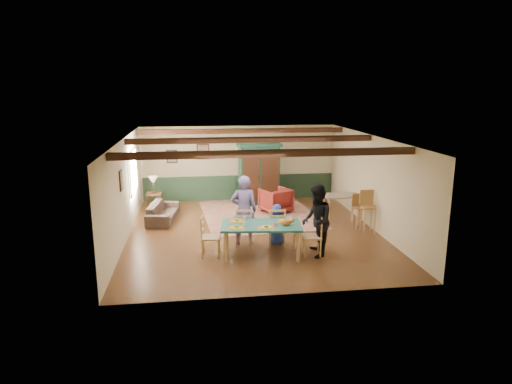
{
  "coord_description": "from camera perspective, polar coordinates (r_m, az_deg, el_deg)",
  "views": [
    {
      "loc": [
        -1.62,
        -12.29,
        4.08
      ],
      "look_at": [
        0.09,
        0.18,
        1.15
      ],
      "focal_mm": 32.0,
      "sensor_mm": 36.0,
      "label": 1
    }
  ],
  "objects": [
    {
      "name": "picture_left_wall",
      "position": [
        12.07,
        -16.48,
        1.43
      ],
      "size": [
        0.04,
        0.42,
        0.52
      ],
      "primitive_type": null,
      "color": "gray",
      "rests_on": "wall_left"
    },
    {
      "name": "cat",
      "position": [
        10.99,
        3.78,
        -3.73
      ],
      "size": [
        0.4,
        0.19,
        0.19
      ],
      "primitive_type": null,
      "rotation": [
        0.0,
        0.0,
        -0.12
      ],
      "color": "orange",
      "rests_on": "dining_table"
    },
    {
      "name": "armchair",
      "position": [
        15.05,
        2.48,
        -1.05
      ],
      "size": [
        1.16,
        1.17,
        0.81
      ],
      "primitive_type": "imported",
      "rotation": [
        0.0,
        0.0,
        -2.7
      ],
      "color": "#531010",
      "rests_on": "floor"
    },
    {
      "name": "area_rug",
      "position": [
        14.91,
        0.35,
        -2.75
      ],
      "size": [
        3.83,
        4.44,
        0.01
      ],
      "primitive_type": "cube",
      "rotation": [
        0.0,
        0.0,
        0.07
      ],
      "color": "#CBB393",
      "rests_on": "floor"
    },
    {
      "name": "picture_back_b",
      "position": [
        16.46,
        -10.47,
        4.4
      ],
      "size": [
        0.38,
        0.04,
        0.48
      ],
      "primitive_type": null,
      "color": "gray",
      "rests_on": "wall_back"
    },
    {
      "name": "ceiling_beam_back",
      "position": [
        15.45,
        -1.77,
        7.64
      ],
      "size": [
        6.95,
        0.16,
        0.16
      ],
      "primitive_type": "cube",
      "color": "black",
      "rests_on": "ceiling"
    },
    {
      "name": "person_child",
      "position": [
        12.01,
        2.6,
        -4.05
      ],
      "size": [
        0.56,
        0.4,
        1.08
      ],
      "primitive_type": "imported",
      "rotation": [
        0.0,
        0.0,
        3.03
      ],
      "color": "#27419D",
      "rests_on": "floor"
    },
    {
      "name": "place_setting_far_left",
      "position": [
        11.33,
        -2.36,
        -3.42
      ],
      "size": [
        0.46,
        0.37,
        0.11
      ],
      "primitive_type": null,
      "rotation": [
        0.0,
        0.0,
        -0.12
      ],
      "color": "yellow",
      "rests_on": "dining_table"
    },
    {
      "name": "wall_left",
      "position": [
        12.73,
        -16.11,
        0.2
      ],
      "size": [
        0.02,
        8.0,
        2.7
      ],
      "primitive_type": "cube",
      "color": "beige",
      "rests_on": "floor"
    },
    {
      "name": "bar_stool_right",
      "position": [
        13.34,
        13.84,
        -2.41
      ],
      "size": [
        0.44,
        0.48,
        1.2
      ],
      "primitive_type": null,
      "rotation": [
        0.0,
        0.0,
        -0.03
      ],
      "color": "#AC7D43",
      "rests_on": "floor"
    },
    {
      "name": "window_left",
      "position": [
        14.34,
        -15.11,
        2.49
      ],
      "size": [
        0.06,
        1.6,
        1.3
      ],
      "primitive_type": null,
      "color": "white",
      "rests_on": "wall_left"
    },
    {
      "name": "dining_chair_far_right",
      "position": [
        11.94,
        2.62,
        -4.31
      ],
      "size": [
        0.5,
        0.52,
        1.02
      ],
      "primitive_type": null,
      "rotation": [
        0.0,
        0.0,
        3.03
      ],
      "color": "tan",
      "rests_on": "floor"
    },
    {
      "name": "place_setting_near_center",
      "position": [
        10.82,
        1.3,
        -4.21
      ],
      "size": [
        0.46,
        0.37,
        0.11
      ],
      "primitive_type": null,
      "rotation": [
        0.0,
        0.0,
        -0.12
      ],
      "color": "yellow",
      "rests_on": "dining_table"
    },
    {
      "name": "dining_chair_end_left",
      "position": [
        11.21,
        -5.68,
        -5.53
      ],
      "size": [
        0.52,
        0.5,
        1.02
      ],
      "primitive_type": null,
      "rotation": [
        0.0,
        0.0,
        1.46
      ],
      "color": "tan",
      "rests_on": "floor"
    },
    {
      "name": "floor",
      "position": [
        13.05,
        -0.29,
        -5.11
      ],
      "size": [
        8.0,
        8.0,
        0.0
      ],
      "primitive_type": "plane",
      "color": "#492814",
      "rests_on": "ground"
    },
    {
      "name": "bar_stool_left",
      "position": [
        13.62,
        12.77,
        -2.42
      ],
      "size": [
        0.38,
        0.42,
        1.02
      ],
      "primitive_type": null,
      "rotation": [
        0.0,
        0.0,
        0.06
      ],
      "color": "#AC7D43",
      "rests_on": "floor"
    },
    {
      "name": "table_lamp",
      "position": [
        15.44,
        -12.7,
        0.88
      ],
      "size": [
        0.33,
        0.33,
        0.56
      ],
      "primitive_type": null,
      "rotation": [
        0.0,
        0.0,
        -0.06
      ],
      "color": "beige",
      "rests_on": "end_table"
    },
    {
      "name": "person_woman",
      "position": [
        11.19,
        7.58,
        -3.6
      ],
      "size": [
        0.77,
        0.93,
        1.77
      ],
      "primitive_type": "imported",
      "rotation": [
        0.0,
        0.0,
        -1.69
      ],
      "color": "black",
      "rests_on": "floor"
    },
    {
      "name": "wainscot_back",
      "position": [
        16.75,
        -2.07,
        0.58
      ],
      "size": [
        6.95,
        0.03,
        0.9
      ],
      "primitive_type": "cube",
      "color": "#1A3120",
      "rests_on": "floor"
    },
    {
      "name": "ceiling",
      "position": [
        12.48,
        -0.3,
        6.75
      ],
      "size": [
        7.0,
        8.0,
        0.02
      ],
      "primitive_type": "cube",
      "color": "white",
      "rests_on": "wall_back"
    },
    {
      "name": "wall_right",
      "position": [
        13.59,
        14.5,
        1.1
      ],
      "size": [
        0.02,
        8.0,
        2.7
      ],
      "primitive_type": "cube",
      "color": "beige",
      "rests_on": "floor"
    },
    {
      "name": "place_setting_far_right",
      "position": [
        11.36,
        3.62,
        -3.38
      ],
      "size": [
        0.46,
        0.37,
        0.11
      ],
      "primitive_type": null,
      "rotation": [
        0.0,
        0.0,
        -0.12
      ],
      "color": "yellow",
      "rests_on": "dining_table"
    },
    {
      "name": "counter_table",
      "position": [
        13.95,
        10.57,
        -2.16
      ],
      "size": [
        1.14,
        0.7,
        0.92
      ],
      "primitive_type": null,
      "rotation": [
        0.0,
        0.0,
        0.05
      ],
      "color": "tan",
      "rests_on": "floor"
    },
    {
      "name": "ceiling_beam_mid",
      "position": [
        12.88,
        -0.53,
        6.55
      ],
      "size": [
        6.95,
        0.16,
        0.16
      ],
      "primitive_type": "cube",
      "color": "black",
      "rests_on": "ceiling"
    },
    {
      "name": "dining_chair_end_right",
      "position": [
        11.29,
        6.98,
        -5.43
      ],
      "size": [
        0.52,
        0.5,
        1.02
      ],
      "primitive_type": null,
      "rotation": [
        0.0,
        0.0,
        -1.69
      ],
      "color": "tan",
      "rests_on": "floor"
    },
    {
      "name": "picture_back_a",
      "position": [
        16.42,
        -6.64,
        5.04
      ],
      "size": [
        0.45,
        0.04,
        0.55
      ],
      "primitive_type": null,
      "color": "gray",
      "rests_on": "wall_back"
    },
    {
      "name": "dining_table",
      "position": [
        11.21,
        0.67,
        -6.04
      ],
      "size": [
        2.04,
        1.29,
        0.81
      ],
      "primitive_type": null,
      "rotation": [
        0.0,
        0.0,
        -0.12
      ],
      "color": "#1D5D51",
      "rests_on": "floor"
    },
    {
      "name": "place_setting_near_left",
      "position": [
        10.81,
        -2.41,
        -4.23
      ],
      "size": [
        0.46,
        0.37,
        0.11
      ],
      "primitive_type": null,
      "rotation": [
        0.0,
        0.0,
        -0.12
      ],
      "color": "yellow",
      "rests_on": "dining_table"
    },
    {
      "name": "person_man",
      "position": [
        11.88,
        -1.53,
        -2.3
      ],
      "size": [
        0.72,
        0.52,
        1.85
      ],
      "primitive_type": "imported",
      "rotation": [
        0.0,
        0.0,
        3.03
      ],
      "color": "#6F5D9F",
      "rests_on": "floor"
    },
    {
      "name": "armoire",
      "position": [
        15.95,
        0.38,
        2.25
      ],
      "size": [
        1.56,
        0.72,
        2.15
      ],
      "primitive_type": "cube",
      "rotation": [
        0.0,
        0.0,
        0.07
      ],
      "color": "#153425",
      "rests_on": "floor"
    },
    {
      "name": "wall_back",
      "position": [
        16.6,
        -2.1,
        3.63
      ],
      "size": [
        7.0,
        0.02,
        2.7
      ],
      "primitive_type": "cube",
      "color": "beige",
      "rests_on": "floor"
    },
    {
      "name": "sofa",
      "position": [
        14.47,
        -11.56,
        -2.42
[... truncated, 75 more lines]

